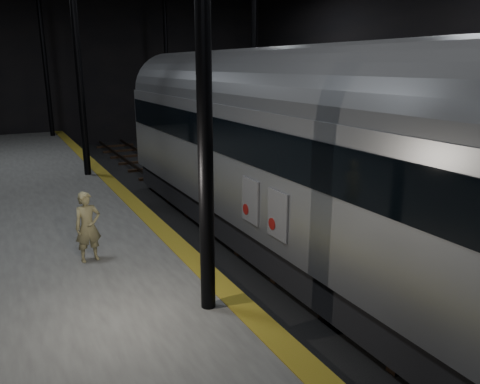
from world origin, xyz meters
TOP-DOWN VIEW (x-y plane):
  - ground at (0.00, 0.00)m, footprint 44.00×44.00m
  - platform_right at (7.50, 0.00)m, footprint 9.00×43.80m
  - tactile_strip at (-3.25, 0.00)m, footprint 0.50×43.80m
  - track at (0.00, 0.00)m, footprint 2.40×43.00m
  - train at (-0.00, -1.68)m, footprint 3.14×20.97m
  - woman at (-5.31, -0.85)m, footprint 0.62×0.45m

SIDE VIEW (x-z plane):
  - ground at x=0.00m, z-range 0.00..0.00m
  - track at x=0.00m, z-range -0.05..0.19m
  - platform_right at x=7.50m, z-range 0.00..1.00m
  - tactile_strip at x=-3.25m, z-range 1.00..1.01m
  - woman at x=-5.31m, z-range 1.00..2.59m
  - train at x=0.00m, z-range 0.32..5.93m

